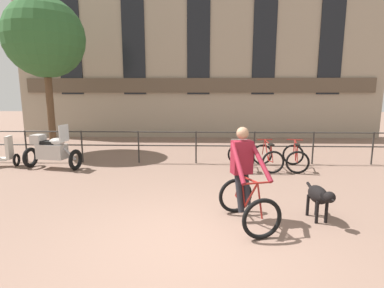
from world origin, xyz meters
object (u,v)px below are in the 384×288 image
at_px(parked_motorcycle, 51,150).
at_px(parked_bicycle_mid_left, 267,157).
at_px(parked_bicycle_mid_right, 295,157).
at_px(parked_bicycle_near_lamp, 240,157).
at_px(cyclist_with_bike, 245,181).
at_px(dog, 319,196).

height_order(parked_motorcycle, parked_bicycle_mid_left, parked_motorcycle).
bearing_deg(parked_bicycle_mid_right, parked_bicycle_near_lamp, 9.93).
bearing_deg(parked_bicycle_mid_left, parked_bicycle_mid_right, 174.60).
relative_size(cyclist_with_bike, dog, 1.81).
height_order(parked_motorcycle, parked_bicycle_near_lamp, parked_motorcycle).
bearing_deg(parked_motorcycle, cyclist_with_bike, -113.92).
distance_m(parked_bicycle_near_lamp, parked_bicycle_mid_left, 0.83).
xyz_separation_m(cyclist_with_bike, parked_motorcycle, (-5.30, 3.56, -0.20)).
relative_size(parked_bicycle_near_lamp, parked_bicycle_mid_left, 0.96).
height_order(dog, parked_motorcycle, parked_motorcycle).
bearing_deg(parked_bicycle_near_lamp, cyclist_with_bike, 85.23).
distance_m(cyclist_with_bike, parked_bicycle_mid_right, 4.28).
relative_size(parked_motorcycle, parked_bicycle_near_lamp, 1.56).
distance_m(parked_bicycle_mid_left, parked_bicycle_mid_right, 0.83).
relative_size(dog, parked_bicycle_mid_right, 0.78).
distance_m(dog, parked_motorcycle, 7.51).
height_order(parked_bicycle_near_lamp, parked_bicycle_mid_right, same).
relative_size(parked_bicycle_near_lamp, parked_bicycle_mid_right, 0.93).
xyz_separation_m(cyclist_with_bike, parked_bicycle_mid_left, (1.21, 3.74, -0.41)).
bearing_deg(parked_motorcycle, dog, -107.66).
bearing_deg(cyclist_with_bike, parked_bicycle_mid_right, 45.53).
xyz_separation_m(dog, parked_bicycle_near_lamp, (-0.98, 3.66, -0.10)).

